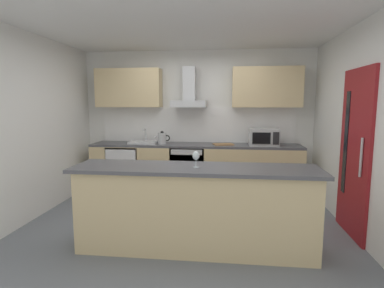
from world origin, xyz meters
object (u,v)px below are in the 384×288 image
Objects in this scene: kettle at (162,138)px; chopping_board at (223,144)px; refrigerator at (126,168)px; wine_glass at (196,156)px; microwave at (264,137)px; oven at (188,168)px; sink at (144,142)px; range_hood at (189,95)px.

chopping_board is at bearing 0.52° from kettle.
refrigerator is 4.78× the size of wine_glass.
oven is at bearing 178.79° from microwave.
sink is at bearing 2.27° from refrigerator.
kettle is (-0.47, -0.03, 0.55)m from oven.
refrigerator is at bearing 124.77° from wine_glass.
kettle is at bearing -7.25° from sink.
oven is at bearing 0.13° from refrigerator.
microwave is at bearing -6.79° from range_hood.
refrigerator is at bearing 177.46° from kettle.
refrigerator is at bearing 179.42° from microwave.
chopping_board is at bearing -13.82° from range_hood.
oven is at bearing 99.26° from wine_glass.
refrigerator is at bearing 179.33° from chopping_board.
wine_glass is 2.21m from chopping_board.
wine_glass is 0.52× the size of chopping_board.
sink is 1.45m from chopping_board.
oven is at bearing 4.07° from kettle.
range_hood is at bearing 19.04° from kettle.
microwave is 1.00× the size of sink.
oven is at bearing -0.76° from sink.
oven is 1.60× the size of sink.
chopping_board is (0.62, -0.15, -0.88)m from range_hood.
oven is 1.45m from microwave.
chopping_board is (1.79, -0.02, 0.49)m from refrigerator.
chopping_board is (-0.70, 0.00, -0.14)m from microwave.
kettle is (-1.80, -0.01, -0.04)m from microwave.
chopping_board reaches higher than refrigerator.
range_hood is at bearing 166.18° from chopping_board.
kettle is 0.40× the size of range_hood.
range_hood is at bearing 6.45° from refrigerator.
microwave is 1.80m from kettle.
kettle is at bearing 110.97° from wine_glass.
oven is 0.77m from chopping_board.
chopping_board is at bearing 83.14° from wine_glass.
sink is at bearing 178.63° from chopping_board.
kettle is 1.62× the size of wine_glass.
sink is 2.52m from wine_glass.
refrigerator is 1.70× the size of sink.
refrigerator is 0.91m from kettle.
wine_glass is (1.53, -2.20, 0.65)m from refrigerator.
microwave is 2.38m from wine_glass.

